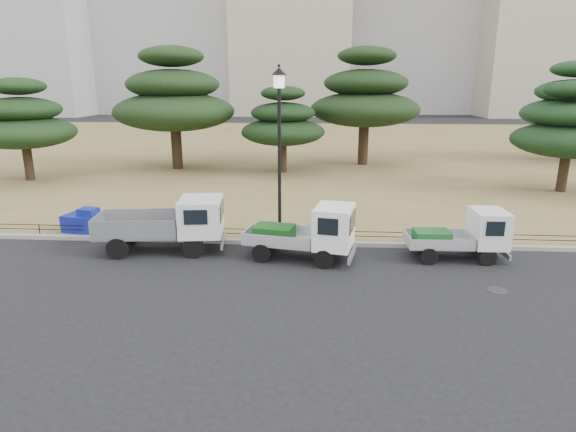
# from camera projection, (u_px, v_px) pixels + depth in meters

# --- Properties ---
(ground) EXTENTS (220.00, 220.00, 0.00)m
(ground) POSITION_uv_depth(u_px,v_px,m) (284.00, 270.00, 15.92)
(ground) COLOR black
(lawn) EXTENTS (120.00, 56.00, 0.15)m
(lawn) POSITION_uv_depth(u_px,v_px,m) (310.00, 148.00, 45.32)
(lawn) COLOR olive
(lawn) RESTS_ON ground
(curb) EXTENTS (120.00, 0.25, 0.16)m
(curb) POSITION_uv_depth(u_px,v_px,m) (289.00, 243.00, 18.40)
(curb) COLOR gray
(curb) RESTS_ON ground
(truck_large) EXTENTS (4.67, 2.29, 1.96)m
(truck_large) POSITION_uv_depth(u_px,v_px,m) (168.00, 222.00, 17.47)
(truck_large) COLOR black
(truck_large) RESTS_ON ground
(truck_kei_front) EXTENTS (3.94, 2.23, 1.96)m
(truck_kei_front) POSITION_uv_depth(u_px,v_px,m) (308.00, 232.00, 16.64)
(truck_kei_front) COLOR black
(truck_kei_front) RESTS_ON ground
(truck_kei_rear) EXTENTS (3.39, 1.56, 1.75)m
(truck_kei_rear) POSITION_uv_depth(u_px,v_px,m) (463.00, 235.00, 16.73)
(truck_kei_rear) COLOR black
(truck_kei_rear) RESTS_ON ground
(street_lamp) EXTENTS (0.57, 0.57, 6.36)m
(street_lamp) POSITION_uv_depth(u_px,v_px,m) (279.00, 126.00, 17.55)
(street_lamp) COLOR black
(street_lamp) RESTS_ON lawn
(pipe_fence) EXTENTS (38.00, 0.04, 0.40)m
(pipe_fence) POSITION_uv_depth(u_px,v_px,m) (289.00, 232.00, 18.44)
(pipe_fence) COLOR black
(pipe_fence) RESTS_ON lawn
(tarp_pile) EXTENTS (1.65, 1.33, 0.98)m
(tarp_pile) POSITION_uv_depth(u_px,v_px,m) (85.00, 221.00, 19.55)
(tarp_pile) COLOR navy
(tarp_pile) RESTS_ON lawn
(manhole) EXTENTS (0.60, 0.60, 0.01)m
(manhole) POSITION_uv_depth(u_px,v_px,m) (498.00, 290.00, 14.32)
(manhole) COLOR #2D2D30
(manhole) RESTS_ON ground
(pine_west_far) EXTENTS (6.10, 6.10, 6.16)m
(pine_west_far) POSITION_uv_depth(u_px,v_px,m) (23.00, 122.00, 29.02)
(pine_west_far) COLOR black
(pine_west_far) RESTS_ON lawn
(pine_west_near) EXTENTS (8.25, 8.25, 8.25)m
(pine_west_near) POSITION_uv_depth(u_px,v_px,m) (174.00, 99.00, 32.78)
(pine_west_near) COLOR black
(pine_west_near) RESTS_ON lawn
(pine_center_left) EXTENTS (5.57, 5.57, 5.66)m
(pine_center_left) POSITION_uv_depth(u_px,v_px,m) (283.00, 123.00, 31.76)
(pine_center_left) COLOR black
(pine_center_left) RESTS_ON lawn
(pine_center_right) EXTENTS (7.86, 7.86, 8.34)m
(pine_center_right) POSITION_uv_depth(u_px,v_px,m) (365.00, 97.00, 34.49)
(pine_center_right) COLOR black
(pine_center_right) RESTS_ON lawn
(pine_east_near) EXTENTS (5.92, 5.92, 5.98)m
(pine_east_near) POSITION_uv_depth(u_px,v_px,m) (570.00, 129.00, 25.88)
(pine_east_near) COLOR black
(pine_east_near) RESTS_ON lawn
(pine_east_far) EXTENTS (7.45, 7.45, 7.48)m
(pine_east_far) POSITION_uv_depth(u_px,v_px,m) (573.00, 104.00, 36.61)
(pine_east_far) COLOR black
(pine_east_far) RESTS_ON lawn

